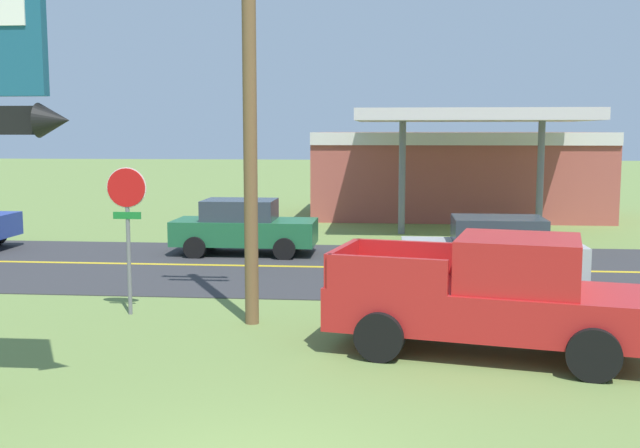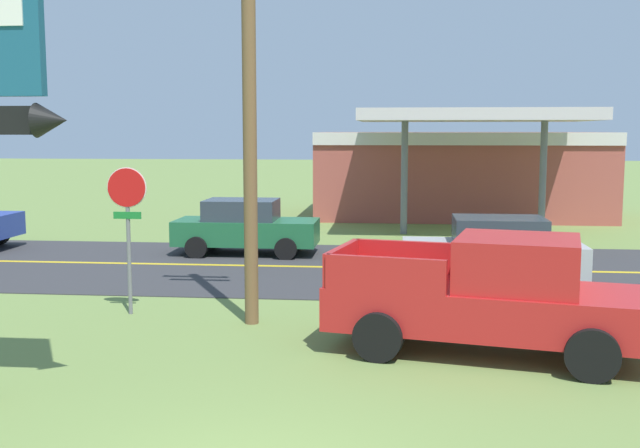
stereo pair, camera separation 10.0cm
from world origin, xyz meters
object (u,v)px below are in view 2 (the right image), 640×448
Objects in this scene: utility_pole at (249,61)px; car_green_mid_lane at (245,227)px; pickup_red_parked_on_lawn at (492,296)px; car_silver_near_lane at (494,251)px; gas_station at (460,172)px; stop_sign at (128,214)px.

car_green_mid_lane is at bearing 102.14° from utility_pole.
utility_pole is 6.07m from pickup_red_parked_on_lawn.
pickup_red_parked_on_lawn is 11.38m from car_green_mid_lane.
pickup_red_parked_on_lawn is at bearing -97.20° from car_silver_near_lane.
car_silver_near_lane is 7.86m from car_green_mid_lane.
gas_station is at bearing 74.00° from utility_pole.
car_silver_near_lane is (0.71, 5.64, -0.13)m from pickup_red_parked_on_lawn.
stop_sign is 0.25× the size of gas_station.
utility_pole is 0.78× the size of gas_station.
car_silver_near_lane is at bearing 38.97° from utility_pole.
stop_sign reaches higher than car_silver_near_lane.
pickup_red_parked_on_lawn reaches higher than car_green_mid_lane.
utility_pole is 19.77m from gas_station.
car_green_mid_lane is (0.83, 7.59, -1.20)m from stop_sign.
car_green_mid_lane is at bearing 83.75° from stop_sign.
stop_sign is 7.26m from pickup_red_parked_on_lawn.
utility_pole reaches higher than stop_sign.
car_silver_near_lane is (7.59, 3.59, -1.20)m from stop_sign.
stop_sign is 8.48m from car_silver_near_lane.
gas_station is at bearing 88.60° from car_silver_near_lane.
utility_pole reaches higher than car_green_mid_lane.
gas_station reaches higher than car_green_mid_lane.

